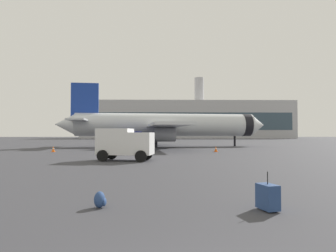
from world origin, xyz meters
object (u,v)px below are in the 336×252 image
at_px(rolling_suitcase, 268,197).
at_px(traveller_backpack, 100,200).
at_px(airplane_at_gate, 165,125).
at_px(safety_cone_near, 53,149).
at_px(safety_cone_mid, 216,149).
at_px(service_truck, 124,138).
at_px(cargo_van, 125,143).

height_order(rolling_suitcase, traveller_backpack, rolling_suitcase).
distance_m(airplane_at_gate, safety_cone_near, 19.71).
bearing_deg(safety_cone_near, safety_cone_mid, -0.70).
relative_size(service_truck, safety_cone_near, 7.61).
bearing_deg(cargo_van, safety_cone_near, 131.41).
relative_size(cargo_van, safety_cone_mid, 6.78).
distance_m(rolling_suitcase, traveller_backpack, 4.84).
relative_size(cargo_van, traveller_backpack, 9.75).
xyz_separation_m(safety_cone_mid, traveller_backpack, (-8.28, -26.07, -0.11)).
height_order(safety_cone_near, traveller_backpack, safety_cone_near).
bearing_deg(traveller_backpack, cargo_van, 94.69).
xyz_separation_m(service_truck, traveller_backpack, (3.67, -32.72, -1.37)).
distance_m(service_truck, cargo_van, 17.94).
relative_size(service_truck, traveller_backpack, 10.82).
height_order(service_truck, traveller_backpack, service_truck).
distance_m(airplane_at_gate, service_truck, 9.81).
bearing_deg(rolling_suitcase, safety_cone_near, 121.04).
xyz_separation_m(service_truck, safety_cone_mid, (11.94, -6.64, -1.27)).
bearing_deg(traveller_backpack, safety_cone_near, 113.16).
xyz_separation_m(airplane_at_gate, safety_cone_mid, (5.96, -14.14, -3.32)).
relative_size(safety_cone_near, traveller_backpack, 1.42).
distance_m(safety_cone_mid, traveller_backpack, 27.36).
height_order(cargo_van, safety_cone_mid, cargo_van).
height_order(airplane_at_gate, service_truck, airplane_at_gate).
xyz_separation_m(service_truck, cargo_van, (2.44, -17.77, -0.16)).
height_order(cargo_van, traveller_backpack, cargo_van).
relative_size(safety_cone_mid, rolling_suitcase, 0.63).
relative_size(airplane_at_gate, safety_cone_near, 52.42).
bearing_deg(service_truck, cargo_van, -82.18).
distance_m(airplane_at_gate, cargo_van, 25.61).
xyz_separation_m(airplane_at_gate, traveller_backpack, (-2.31, -40.22, -3.42)).
height_order(airplane_at_gate, safety_cone_mid, airplane_at_gate).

